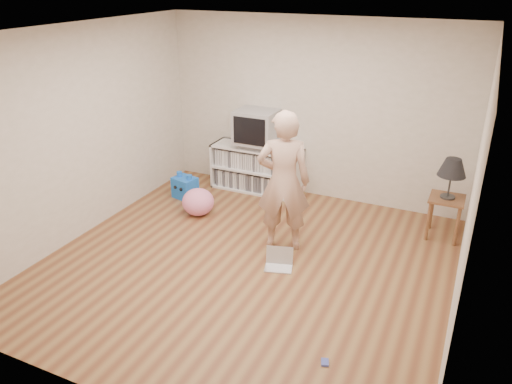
{
  "coord_description": "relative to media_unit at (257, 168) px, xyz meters",
  "views": [
    {
      "loc": [
        2.19,
        -4.47,
        3.13
      ],
      "look_at": [
        -0.06,
        0.4,
        0.75
      ],
      "focal_mm": 35.0,
      "sensor_mm": 36.0,
      "label": 1
    }
  ],
  "objects": [
    {
      "name": "media_unit",
      "position": [
        0.0,
        0.0,
        0.0
      ],
      "size": [
        1.4,
        0.45,
        0.7
      ],
      "color": "white",
      "rests_on": "ground"
    },
    {
      "name": "table_lamp",
      "position": [
        2.78,
        -0.39,
        0.59
      ],
      "size": [
        0.34,
        0.34,
        0.52
      ],
      "color": "#333333",
      "rests_on": "side_table"
    },
    {
      "name": "plush_blue",
      "position": [
        -0.86,
        -0.73,
        -0.19
      ],
      "size": [
        0.39,
        0.34,
        0.39
      ],
      "rotation": [
        0.0,
        0.0,
        -0.25
      ],
      "color": "blue",
      "rests_on": "ground"
    },
    {
      "name": "crt_tv",
      "position": [
        0.0,
        -0.02,
        0.67
      ],
      "size": [
        0.6,
        0.53,
        0.5
      ],
      "color": "#9A9A9E",
      "rests_on": "dvd_deck"
    },
    {
      "name": "playing_cards",
      "position": [
        2.12,
        -3.2,
        -0.34
      ],
      "size": [
        0.09,
        0.11,
        0.02
      ],
      "primitive_type": "cube",
      "rotation": [
        0.0,
        0.0,
        0.34
      ],
      "color": "#4250B2",
      "rests_on": "ground"
    },
    {
      "name": "plush_pink",
      "position": [
        -0.38,
        -1.14,
        -0.16
      ],
      "size": [
        0.54,
        0.54,
        0.38
      ],
      "primitive_type": "ellipsoid",
      "rotation": [
        0.0,
        0.0,
        -0.25
      ],
      "color": "pink",
      "rests_on": "ground"
    },
    {
      "name": "walls",
      "position": [
        0.79,
        -2.04,
        0.95
      ],
      "size": [
        4.52,
        4.52,
        2.6
      ],
      "color": "beige",
      "rests_on": "ground"
    },
    {
      "name": "person",
      "position": [
        1.02,
        -1.47,
        0.52
      ],
      "size": [
        0.73,
        0.6,
        1.73
      ],
      "primitive_type": "imported",
      "rotation": [
        0.0,
        0.0,
        3.49
      ],
      "color": "#CDA28C",
      "rests_on": "ground"
    },
    {
      "name": "ground",
      "position": [
        0.79,
        -2.04,
        -0.35
      ],
      "size": [
        4.5,
        4.5,
        0.0
      ],
      "primitive_type": "plane",
      "color": "brown",
      "rests_on": "ground"
    },
    {
      "name": "side_table",
      "position": [
        2.78,
        -0.39,
        0.07
      ],
      "size": [
        0.42,
        0.42,
        0.55
      ],
      "color": "brown",
      "rests_on": "ground"
    },
    {
      "name": "laptop",
      "position": [
        1.16,
        -1.91,
        -0.29
      ],
      "size": [
        0.37,
        0.33,
        0.22
      ],
      "rotation": [
        0.0,
        0.0,
        0.28
      ],
      "color": "silver",
      "rests_on": "ground"
    },
    {
      "name": "ceiling",
      "position": [
        0.79,
        -2.04,
        2.25
      ],
      "size": [
        4.5,
        4.5,
        0.01
      ],
      "primitive_type": "cube",
      "color": "white",
      "rests_on": "walls"
    },
    {
      "name": "dvd_deck",
      "position": [
        0.0,
        -0.02,
        0.39
      ],
      "size": [
        0.45,
        0.35,
        0.07
      ],
      "primitive_type": "cube",
      "color": "gray",
      "rests_on": "media_unit"
    }
  ]
}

